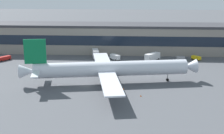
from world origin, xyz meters
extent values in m
plane|color=#4C4F54|center=(0.00, 0.00, 0.00)|extent=(600.00, 600.00, 0.00)
cube|color=gray|center=(0.00, 55.90, 6.72)|extent=(194.70, 17.02, 13.44)
cube|color=#38383D|center=(0.00, 55.90, 14.04)|extent=(198.60, 17.36, 1.20)
cube|color=#192333|center=(0.00, 47.34, 7.39)|extent=(190.81, 0.16, 4.84)
cylinder|color=silver|center=(8.78, 3.31, 5.41)|extent=(55.43, 14.98, 5.42)
cone|color=silver|center=(37.62, 8.41, 5.41)|extent=(5.70, 5.92, 5.15)
cone|color=silver|center=(-20.33, -1.84, 5.41)|extent=(6.72, 5.84, 4.88)
cube|color=#0C723F|center=(-17.48, -1.33, 12.46)|extent=(7.56, 1.81, 8.68)
cube|color=silver|center=(-18.03, 4.63, 6.23)|extent=(4.06, 10.03, 0.30)
cube|color=silver|center=(-15.95, -7.12, 6.23)|extent=(4.06, 10.03, 0.30)
cube|color=silver|center=(4.17, 17.89, 4.87)|extent=(10.24, 25.56, 0.50)
cube|color=silver|center=(9.45, -11.96, 4.87)|extent=(10.24, 25.56, 0.50)
cylinder|color=#99999E|center=(5.80, 14.39, 2.98)|extent=(4.92, 3.72, 2.98)
cylinder|color=#99999E|center=(9.78, -8.11, 2.98)|extent=(4.92, 3.72, 2.98)
cylinder|color=black|center=(29.48, 6.98, 0.55)|extent=(1.17, 0.68, 1.10)
cylinder|color=slate|center=(29.48, 6.98, 2.18)|extent=(0.24, 0.24, 2.70)
cylinder|color=black|center=(5.63, 5.23, 0.55)|extent=(1.17, 0.68, 1.10)
cylinder|color=slate|center=(5.63, 5.23, 2.18)|extent=(0.24, 0.24, 2.70)
cylinder|color=black|center=(6.48, 0.43, 0.55)|extent=(1.17, 0.68, 1.10)
cylinder|color=slate|center=(6.48, 0.43, 2.18)|extent=(0.24, 0.24, 2.70)
cube|color=red|center=(-43.30, 34.16, 1.15)|extent=(5.36, 6.36, 1.60)
cube|color=black|center=(-42.28, 35.58, 1.47)|extent=(2.80, 2.89, 0.40)
cylinder|color=black|center=(-42.73, 36.50, 0.35)|extent=(0.65, 0.74, 0.70)
cylinder|color=black|center=(-41.26, 35.45, 0.35)|extent=(0.65, 0.74, 0.70)
cylinder|color=black|center=(-43.88, 31.81, 0.35)|extent=(0.65, 0.74, 0.70)
cube|color=yellow|center=(46.26, 40.96, 1.10)|extent=(4.36, 4.53, 1.50)
cube|color=black|center=(45.45, 41.85, 1.40)|extent=(2.33, 2.32, 0.38)
cylinder|color=black|center=(44.60, 41.52, 0.35)|extent=(0.69, 0.72, 0.70)
cylinder|color=black|center=(45.86, 42.67, 0.35)|extent=(0.69, 0.72, 0.70)
cylinder|color=black|center=(46.67, 39.24, 0.35)|extent=(0.69, 0.72, 0.70)
cylinder|color=black|center=(47.93, 40.39, 0.35)|extent=(0.69, 0.72, 0.70)
cube|color=white|center=(8.26, 38.82, 1.45)|extent=(5.12, 5.33, 2.20)
cube|color=black|center=(7.30, 39.88, 1.89)|extent=(2.72, 2.71, 0.55)
cylinder|color=black|center=(6.30, 39.50, 0.35)|extent=(0.69, 0.72, 0.70)
cylinder|color=black|center=(7.77, 40.84, 0.35)|extent=(0.69, 0.72, 0.70)
cylinder|color=black|center=(8.75, 36.81, 0.35)|extent=(0.69, 0.72, 0.70)
cylinder|color=black|center=(10.21, 38.14, 0.35)|extent=(0.69, 0.72, 0.70)
cube|color=white|center=(25.70, 39.05, 1.85)|extent=(7.71, 8.11, 3.00)
cube|color=black|center=(24.15, 37.34, 2.45)|extent=(3.88, 3.91, 0.75)
cylinder|color=black|center=(24.66, 36.03, 0.35)|extent=(0.69, 0.72, 0.70)
cylinder|color=black|center=(22.79, 37.72, 0.35)|extent=(0.69, 0.72, 0.70)
cylinder|color=black|center=(28.60, 40.39, 0.35)|extent=(0.69, 0.72, 0.70)
cylinder|color=black|center=(26.73, 42.08, 0.35)|extent=(0.69, 0.72, 0.70)
cube|color=white|center=(-1.26, 41.60, 2.25)|extent=(3.99, 7.58, 3.80)
cube|color=black|center=(-1.66, 43.54, 3.01)|extent=(2.85, 2.95, 0.95)
cylinder|color=black|center=(-2.92, 43.84, 0.35)|extent=(0.43, 0.75, 0.70)
cylinder|color=black|center=(-0.62, 44.31, 0.35)|extent=(0.43, 0.75, 0.70)
cylinder|color=black|center=(-1.90, 38.90, 0.35)|extent=(0.43, 0.75, 0.70)
cylinder|color=black|center=(0.39, 39.37, 0.35)|extent=(0.43, 0.75, 0.70)
cube|color=gray|center=(38.81, 39.55, 1.10)|extent=(3.61, 2.01, 1.50)
cube|color=black|center=(37.82, 39.54, 1.40)|extent=(1.27, 1.84, 0.38)
cylinder|color=black|center=(37.55, 38.64, 0.35)|extent=(0.70, 0.30, 0.70)
cylinder|color=black|center=(37.54, 40.44, 0.35)|extent=(0.70, 0.30, 0.70)
cylinder|color=black|center=(40.07, 38.65, 0.35)|extent=(0.70, 0.30, 0.70)
cylinder|color=black|center=(40.06, 40.45, 0.35)|extent=(0.70, 0.30, 0.70)
cone|color=#F2590C|center=(19.25, -10.15, 0.29)|extent=(0.46, 0.46, 0.58)
cone|color=#F2590C|center=(13.41, -3.76, 0.32)|extent=(0.51, 0.51, 0.64)
camera|label=1|loc=(16.10, -110.34, 36.88)|focal=52.47mm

